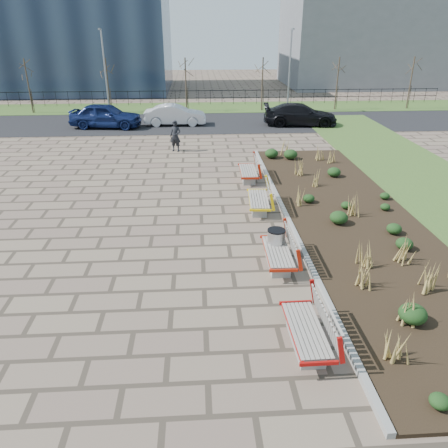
{
  "coord_description": "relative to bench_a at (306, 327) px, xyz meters",
  "views": [
    {
      "loc": [
        0.74,
        -9.03,
        6.49
      ],
      "look_at": [
        1.5,
        3.0,
        0.9
      ],
      "focal_mm": 35.0,
      "sensor_mm": 36.0,
      "label": 1
    }
  ],
  "objects": [
    {
      "name": "pedestrian",
      "position": [
        -3.42,
        16.23,
        0.34
      ],
      "size": [
        0.71,
        0.58,
        1.68
      ],
      "primitive_type": "imported",
      "rotation": [
        0.0,
        0.0,
        -0.34
      ],
      "color": "black",
      "rests_on": "ground"
    },
    {
      "name": "car_silver",
      "position": [
        -3.7,
        22.94,
        0.21
      ],
      "size": [
        4.19,
        1.53,
        1.37
      ],
      "primitive_type": "imported",
      "rotation": [
        0.0,
        0.0,
        1.55
      ],
      "color": "silver",
      "rests_on": "road"
    },
    {
      "name": "bench_d",
      "position": [
        0.0,
        11.16,
        0.0
      ],
      "size": [
        0.95,
        2.12,
        1.0
      ],
      "primitive_type": null,
      "rotation": [
        0.0,
        0.0,
        -0.02
      ],
      "color": "#B9220C",
      "rests_on": "ground"
    },
    {
      "name": "bench_c",
      "position": [
        0.0,
        7.68,
        0.0
      ],
      "size": [
        1.04,
        2.16,
        1.0
      ],
      "primitive_type": null,
      "rotation": [
        0.0,
        0.0,
        -0.07
      ],
      "color": "yellow",
      "rests_on": "ground"
    },
    {
      "name": "tree_a",
      "position": [
        -15.0,
        28.04,
        1.54
      ],
      "size": [
        1.4,
        1.4,
        4.0
      ],
      "primitive_type": null,
      "color": "#4C3D2D",
      "rests_on": "grass_verge_far"
    },
    {
      "name": "car_blue",
      "position": [
        -8.3,
        22.42,
        0.32
      ],
      "size": [
        4.9,
        2.5,
        1.6
      ],
      "primitive_type": "imported",
      "rotation": [
        0.0,
        0.0,
        1.44
      ],
      "color": "#111D4C",
      "rests_on": "road"
    },
    {
      "name": "road",
      "position": [
        -3.0,
        23.54,
        -0.49
      ],
      "size": [
        80.0,
        7.0,
        0.02
      ],
      "primitive_type": "cube",
      "color": "black",
      "rests_on": "ground"
    },
    {
      "name": "litter_bin",
      "position": [
        0.03,
        4.06,
        -0.07
      ],
      "size": [
        0.52,
        0.52,
        0.87
      ],
      "primitive_type": "cylinder",
      "color": "#B2B2B7",
      "rests_on": "ground"
    },
    {
      "name": "tree_f",
      "position": [
        15.0,
        28.04,
        1.54
      ],
      "size": [
        1.4,
        1.4,
        4.0
      ],
      "primitive_type": null,
      "color": "#4C3D2D",
      "rests_on": "grass_verge_far"
    },
    {
      "name": "building_grey",
      "position": [
        17.0,
        43.54,
        4.5
      ],
      "size": [
        18.0,
        12.0,
        10.0
      ],
      "primitive_type": "cube",
      "color": "slate",
      "rests_on": "ground"
    },
    {
      "name": "tree_c",
      "position": [
        -3.0,
        28.04,
        1.54
      ],
      "size": [
        1.4,
        1.4,
        4.0
      ],
      "primitive_type": null,
      "color": "#4C3D2D",
      "rests_on": "grass_verge_far"
    },
    {
      "name": "grass_verge_far",
      "position": [
        -3.0,
        29.54,
        -0.48
      ],
      "size": [
        80.0,
        5.0,
        0.04
      ],
      "primitive_type": "cube",
      "color": "#33511E",
      "rests_on": "ground"
    },
    {
      "name": "bench_b",
      "position": [
        0.0,
        3.53,
        0.0
      ],
      "size": [
        0.94,
        2.12,
        1.0
      ],
      "primitive_type": null,
      "rotation": [
        0.0,
        0.0,
        -0.02
      ],
      "color": "red",
      "rests_on": "ground"
    },
    {
      "name": "bench_a",
      "position": [
        0.0,
        0.0,
        0.0
      ],
      "size": [
        0.93,
        2.11,
        1.0
      ],
      "primitive_type": null,
      "rotation": [
        0.0,
        0.0,
        0.01
      ],
      "color": "#AD0D0B",
      "rests_on": "ground"
    },
    {
      "name": "tree_b",
      "position": [
        -9.0,
        28.04,
        1.54
      ],
      "size": [
        1.4,
        1.4,
        4.0
      ],
      "primitive_type": null,
      "color": "#4C3D2D",
      "rests_on": "grass_verge_far"
    },
    {
      "name": "planting_curb",
      "position": [
        0.92,
        6.54,
        -0.42
      ],
      "size": [
        0.16,
        18.0,
        0.15
      ],
      "primitive_type": "cube",
      "color": "gray",
      "rests_on": "ground"
    },
    {
      "name": "car_black",
      "position": [
        4.84,
        22.34,
        0.24
      ],
      "size": [
        5.18,
        2.57,
        1.45
      ],
      "primitive_type": "imported",
      "rotation": [
        0.0,
        0.0,
        1.46
      ],
      "color": "black",
      "rests_on": "road"
    },
    {
      "name": "planting_bed",
      "position": [
        3.25,
        6.54,
        -0.45
      ],
      "size": [
        4.5,
        18.0,
        0.1
      ],
      "primitive_type": "cube",
      "color": "black",
      "rests_on": "ground"
    },
    {
      "name": "ground",
      "position": [
        -3.0,
        1.54,
        -0.5
      ],
      "size": [
        120.0,
        120.0,
        0.0
      ],
      "primitive_type": "plane",
      "color": "#71604D",
      "rests_on": "ground"
    },
    {
      "name": "lamp_east",
      "position": [
        5.0,
        27.54,
        2.54
      ],
      "size": [
        0.24,
        0.6,
        6.0
      ],
      "primitive_type": null,
      "color": "gray",
      "rests_on": "grass_verge_far"
    },
    {
      "name": "lamp_west",
      "position": [
        -9.0,
        27.54,
        2.54
      ],
      "size": [
        0.24,
        0.6,
        6.0
      ],
      "primitive_type": null,
      "color": "gray",
      "rests_on": "grass_verge_far"
    },
    {
      "name": "tree_e",
      "position": [
        9.0,
        28.04,
        1.54
      ],
      "size": [
        1.4,
        1.4,
        4.0
      ],
      "primitive_type": null,
      "color": "#4C3D2D",
      "rests_on": "grass_verge_far"
    },
    {
      "name": "tree_d",
      "position": [
        3.0,
        28.04,
        1.54
      ],
      "size": [
        1.4,
        1.4,
        4.0
      ],
      "primitive_type": null,
      "color": "#4C3D2D",
      "rests_on": "grass_verge_far"
    },
    {
      "name": "railing_fence",
      "position": [
        -3.0,
        31.04,
        0.14
      ],
      "size": [
        44.0,
        0.1,
        1.2
      ],
      "primitive_type": null,
      "color": "black",
      "rests_on": "grass_verge_far"
    }
  ]
}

